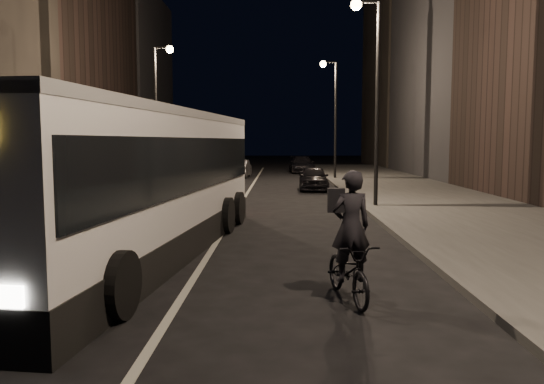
{
  "coord_description": "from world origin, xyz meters",
  "views": [
    {
      "loc": [
        1.73,
        -9.37,
        2.75
      ],
      "look_at": [
        1.53,
        3.57,
        1.5
      ],
      "focal_mm": 35.0,
      "sensor_mm": 36.0,
      "label": 1
    }
  ],
  "objects_px": {
    "streetlight_left_far": "(160,96)",
    "car_near": "(313,178)",
    "cyclist_on_bicycle": "(349,258)",
    "car_far": "(302,164)",
    "city_bus": "(141,177)",
    "car_mid": "(240,169)",
    "streetlight_right_mid": "(371,75)",
    "streetlight_right_far": "(332,103)"
  },
  "relations": [
    {
      "from": "streetlight_left_far",
      "to": "car_near",
      "type": "distance_m",
      "value": 10.25
    },
    {
      "from": "cyclist_on_bicycle",
      "to": "car_far",
      "type": "relative_size",
      "value": 0.46
    },
    {
      "from": "streetlight_left_far",
      "to": "city_bus",
      "type": "xyz_separation_m",
      "value": [
        3.73,
        -18.78,
        -3.46
      ]
    },
    {
      "from": "car_near",
      "to": "cyclist_on_bicycle",
      "type": "bearing_deg",
      "value": -90.35
    },
    {
      "from": "car_mid",
      "to": "city_bus",
      "type": "bearing_deg",
      "value": 92.4
    },
    {
      "from": "car_near",
      "to": "car_mid",
      "type": "bearing_deg",
      "value": 117.28
    },
    {
      "from": "city_bus",
      "to": "car_far",
      "type": "bearing_deg",
      "value": 87.6
    },
    {
      "from": "streetlight_right_mid",
      "to": "car_far",
      "type": "height_order",
      "value": "streetlight_right_mid"
    },
    {
      "from": "streetlight_right_far",
      "to": "car_far",
      "type": "relative_size",
      "value": 1.64
    },
    {
      "from": "car_near",
      "to": "car_far",
      "type": "bearing_deg",
      "value": 91.55
    },
    {
      "from": "cyclist_on_bicycle",
      "to": "car_far",
      "type": "xyz_separation_m",
      "value": [
        0.68,
        36.88,
        -0.04
      ]
    },
    {
      "from": "car_far",
      "to": "streetlight_right_mid",
      "type": "bearing_deg",
      "value": -88.59
    },
    {
      "from": "streetlight_right_mid",
      "to": "cyclist_on_bicycle",
      "type": "relative_size",
      "value": 3.58
    },
    {
      "from": "streetlight_right_far",
      "to": "cyclist_on_bicycle",
      "type": "bearing_deg",
      "value": -94.86
    },
    {
      "from": "streetlight_right_mid",
      "to": "streetlight_right_far",
      "type": "height_order",
      "value": "same"
    },
    {
      "from": "streetlight_right_far",
      "to": "car_far",
      "type": "height_order",
      "value": "streetlight_right_far"
    },
    {
      "from": "car_near",
      "to": "car_mid",
      "type": "height_order",
      "value": "car_near"
    },
    {
      "from": "city_bus",
      "to": "car_mid",
      "type": "distance_m",
      "value": 27.2
    },
    {
      "from": "cyclist_on_bicycle",
      "to": "car_near",
      "type": "height_order",
      "value": "cyclist_on_bicycle"
    },
    {
      "from": "streetlight_left_far",
      "to": "car_near",
      "type": "bearing_deg",
      "value": -11.49
    },
    {
      "from": "streetlight_right_far",
      "to": "car_near",
      "type": "distance_m",
      "value": 9.27
    },
    {
      "from": "streetlight_left_far",
      "to": "cyclist_on_bicycle",
      "type": "distance_m",
      "value": 24.34
    },
    {
      "from": "streetlight_right_mid",
      "to": "car_mid",
      "type": "xyz_separation_m",
      "value": [
        -6.65,
        18.4,
        -4.69
      ]
    },
    {
      "from": "streetlight_right_mid",
      "to": "streetlight_right_far",
      "type": "xyz_separation_m",
      "value": [
        0.0,
        16.0,
        0.0
      ]
    },
    {
      "from": "streetlight_right_far",
      "to": "streetlight_left_far",
      "type": "bearing_deg",
      "value": -150.64
    },
    {
      "from": "streetlight_left_far",
      "to": "car_far",
      "type": "xyz_separation_m",
      "value": [
        8.93,
        14.45,
        -4.64
      ]
    },
    {
      "from": "streetlight_left_far",
      "to": "car_far",
      "type": "bearing_deg",
      "value": 58.28
    },
    {
      "from": "streetlight_left_far",
      "to": "car_mid",
      "type": "bearing_deg",
      "value": 64.48
    },
    {
      "from": "cyclist_on_bicycle",
      "to": "streetlight_right_far",
      "type": "bearing_deg",
      "value": 73.11
    },
    {
      "from": "cyclist_on_bicycle",
      "to": "car_near",
      "type": "relative_size",
      "value": 0.57
    },
    {
      "from": "cyclist_on_bicycle",
      "to": "car_mid",
      "type": "bearing_deg",
      "value": 85.79
    },
    {
      "from": "cyclist_on_bicycle",
      "to": "car_mid",
      "type": "height_order",
      "value": "cyclist_on_bicycle"
    },
    {
      "from": "streetlight_right_mid",
      "to": "cyclist_on_bicycle",
      "type": "height_order",
      "value": "streetlight_right_mid"
    },
    {
      "from": "streetlight_left_far",
      "to": "streetlight_right_far",
      "type": "bearing_deg",
      "value": 29.36
    },
    {
      "from": "car_mid",
      "to": "streetlight_right_mid",
      "type": "bearing_deg",
      "value": 112.87
    },
    {
      "from": "streetlight_right_far",
      "to": "city_bus",
      "type": "relative_size",
      "value": 0.62
    },
    {
      "from": "car_near",
      "to": "streetlight_left_far",
      "type": "bearing_deg",
      "value": 170.07
    },
    {
      "from": "streetlight_right_mid",
      "to": "car_far",
      "type": "distance_m",
      "value": 24.95
    },
    {
      "from": "city_bus",
      "to": "car_far",
      "type": "xyz_separation_m",
      "value": [
        5.2,
        33.23,
        -1.18
      ]
    },
    {
      "from": "car_near",
      "to": "streetlight_right_mid",
      "type": "bearing_deg",
      "value": -76.5
    },
    {
      "from": "car_near",
      "to": "car_far",
      "type": "xyz_separation_m",
      "value": [
        0.0,
        16.26,
        0.04
      ]
    },
    {
      "from": "streetlight_left_far",
      "to": "car_far",
      "type": "relative_size",
      "value": 1.64
    }
  ]
}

